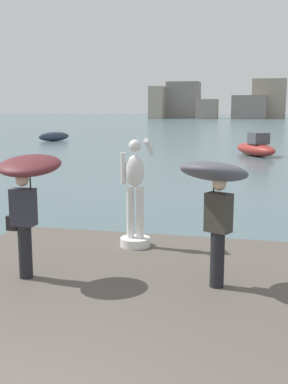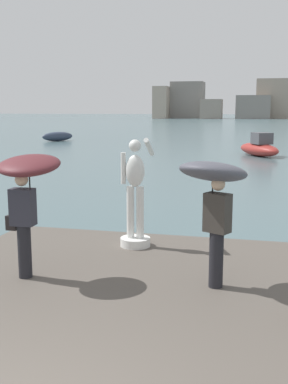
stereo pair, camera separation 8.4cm
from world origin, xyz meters
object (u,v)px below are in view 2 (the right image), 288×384
at_px(boat_near, 58,136).
at_px(onlooker_left, 27,183).
at_px(boat_mid, 259,148).
at_px(statue_white_figure, 135,201).
at_px(onlooker_right, 214,186).

bearing_deg(boat_near, onlooker_left, -66.90).
bearing_deg(boat_mid, boat_near, 151.63).
xyz_separation_m(statue_white_figure, onlooker_right, (1.71, -1.81, 0.65)).
distance_m(boat_near, boat_mid, 21.44).
relative_size(boat_near, boat_mid, 0.73).
distance_m(onlooker_left, boat_near, 38.99).
height_order(onlooker_right, boat_mid, onlooker_right).
bearing_deg(onlooker_right, boat_mid, 88.54).
bearing_deg(statue_white_figure, onlooker_right, -46.56).
height_order(onlooker_left, onlooker_right, onlooker_left).
distance_m(statue_white_figure, boat_mid, 23.63).
bearing_deg(statue_white_figure, boat_near, 116.11).
bearing_deg(onlooker_right, boat_near, 117.17).
height_order(onlooker_right, boat_near, onlooker_right).
xyz_separation_m(onlooker_left, boat_near, (-15.28, 35.83, -1.53)).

